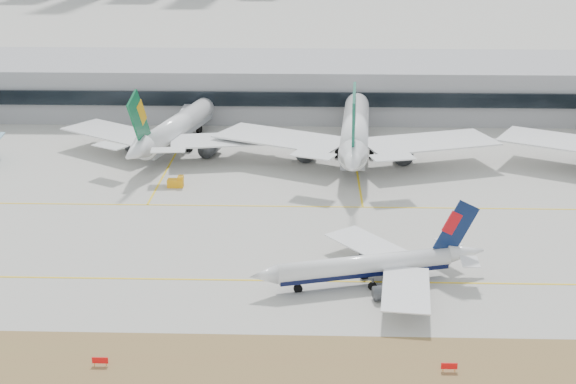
{
  "coord_description": "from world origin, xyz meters",
  "views": [
    {
      "loc": [
        9.99,
        -125.71,
        59.13
      ],
      "look_at": [
        5.66,
        18.0,
        7.5
      ],
      "focal_mm": 50.0,
      "sensor_mm": 36.0,
      "label": 1
    }
  ],
  "objects_px": {
    "taxiing_airliner": "(373,265)",
    "widebody_eva": "(174,130)",
    "widebody_cathay": "(355,133)",
    "terminal": "(279,85)"
  },
  "relations": [
    {
      "from": "taxiing_airliner",
      "to": "terminal",
      "type": "distance_m",
      "value": 122.19
    },
    {
      "from": "widebody_cathay",
      "to": "terminal",
      "type": "height_order",
      "value": "widebody_cathay"
    },
    {
      "from": "terminal",
      "to": "taxiing_airliner",
      "type": "bearing_deg",
      "value": -80.42
    },
    {
      "from": "widebody_eva",
      "to": "terminal",
      "type": "height_order",
      "value": "widebody_eva"
    },
    {
      "from": "widebody_cathay",
      "to": "terminal",
      "type": "bearing_deg",
      "value": 26.02
    },
    {
      "from": "taxiing_airliner",
      "to": "widebody_eva",
      "type": "height_order",
      "value": "widebody_eva"
    },
    {
      "from": "widebody_cathay",
      "to": "taxiing_airliner",
      "type": "bearing_deg",
      "value": -176.33
    },
    {
      "from": "widebody_cathay",
      "to": "terminal",
      "type": "distance_m",
      "value": 55.0
    },
    {
      "from": "taxiing_airliner",
      "to": "widebody_eva",
      "type": "relative_size",
      "value": 0.7
    },
    {
      "from": "widebody_cathay",
      "to": "widebody_eva",
      "type": "bearing_deg",
      "value": 87.97
    }
  ]
}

